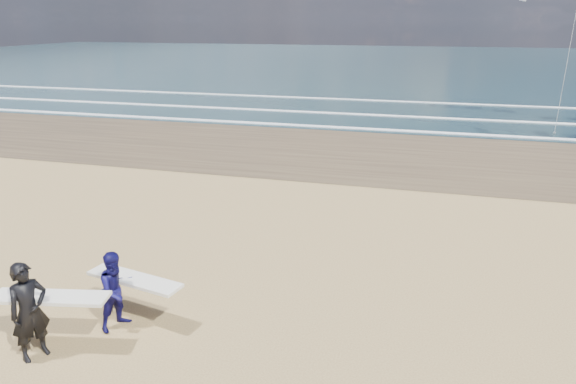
% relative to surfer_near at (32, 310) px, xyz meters
% --- Properties ---
extents(ocean, '(220.00, 100.00, 0.02)m').
position_rel_surfer_near_xyz_m(ocean, '(21.04, 72.02, -0.98)').
color(ocean, '#182F35').
rests_on(ocean, ground).
extents(surfer_near, '(2.26, 1.25, 1.96)m').
position_rel_surfer_near_xyz_m(surfer_near, '(0.00, 0.00, 0.00)').
color(surfer_near, black).
rests_on(surfer_near, ground).
extents(surfer_far, '(2.26, 1.32, 1.69)m').
position_rel_surfer_near_xyz_m(surfer_far, '(0.97, 1.32, -0.14)').
color(surfer_far, '#100D4C').
rests_on(surfer_far, ground).
extents(kite_1, '(5.80, 4.74, 9.70)m').
position_rel_surfer_near_xyz_m(kite_1, '(14.50, 26.95, 4.39)').
color(kite_1, slate).
rests_on(kite_1, ground).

